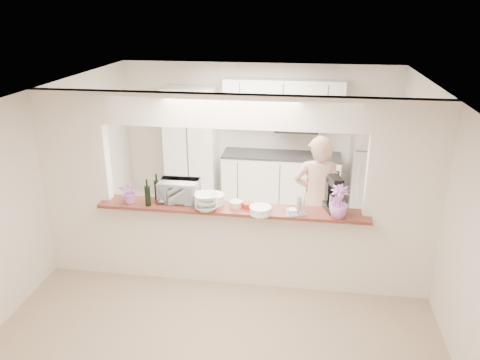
% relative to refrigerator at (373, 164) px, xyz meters
% --- Properties ---
extents(floor, '(6.00, 6.00, 0.00)m').
position_rel_refrigerator_xyz_m(floor, '(-2.05, -2.65, -0.85)').
color(floor, tan).
rests_on(floor, ground).
extents(tile_overlay, '(5.00, 2.90, 0.01)m').
position_rel_refrigerator_xyz_m(tile_overlay, '(-2.05, -1.10, -0.84)').
color(tile_overlay, silver).
rests_on(tile_overlay, floor).
extents(partition, '(5.00, 0.15, 2.50)m').
position_rel_refrigerator_xyz_m(partition, '(-2.05, -2.65, 0.63)').
color(partition, white).
rests_on(partition, floor).
extents(bar_counter, '(3.40, 0.38, 1.09)m').
position_rel_refrigerator_xyz_m(bar_counter, '(-2.05, -2.65, -0.27)').
color(bar_counter, white).
rests_on(bar_counter, floor).
extents(kitchen_cabinets, '(3.15, 0.62, 2.25)m').
position_rel_refrigerator_xyz_m(kitchen_cabinets, '(-2.24, 0.07, 0.12)').
color(kitchen_cabinets, silver).
rests_on(kitchen_cabinets, floor).
extents(refrigerator, '(0.75, 0.70, 1.70)m').
position_rel_refrigerator_xyz_m(refrigerator, '(0.00, 0.00, 0.00)').
color(refrigerator, '#B5B5BA').
rests_on(refrigerator, floor).
extents(flower_left, '(0.31, 0.28, 0.31)m').
position_rel_refrigerator_xyz_m(flower_left, '(-3.35, -2.74, 0.39)').
color(flower_left, '#DE75D1').
rests_on(flower_left, bar_counter).
extents(wine_bottle_a, '(0.07, 0.07, 0.35)m').
position_rel_refrigerator_xyz_m(wine_bottle_a, '(-3.10, -2.80, 0.38)').
color(wine_bottle_a, black).
rests_on(wine_bottle_a, bar_counter).
extents(wine_bottle_b, '(0.07, 0.07, 0.35)m').
position_rel_refrigerator_xyz_m(wine_bottle_b, '(-3.05, -2.58, 0.37)').
color(wine_bottle_b, black).
rests_on(wine_bottle_b, bar_counter).
extents(toaster_oven, '(0.51, 0.35, 0.28)m').
position_rel_refrigerator_xyz_m(toaster_oven, '(-2.75, -2.60, 0.38)').
color(toaster_oven, '#B0B0B5').
rests_on(toaster_oven, bar_counter).
extents(serving_bowls, '(0.35, 0.35, 0.21)m').
position_rel_refrigerator_xyz_m(serving_bowls, '(-2.35, -2.82, 0.34)').
color(serving_bowls, silver).
rests_on(serving_bowls, bar_counter).
extents(plate_stack_a, '(0.28, 0.28, 0.13)m').
position_rel_refrigerator_xyz_m(plate_stack_a, '(-2.30, -2.62, 0.30)').
color(plate_stack_a, white).
rests_on(plate_stack_a, bar_counter).
extents(plate_stack_b, '(0.27, 0.27, 0.09)m').
position_rel_refrigerator_xyz_m(plate_stack_b, '(-1.67, -2.84, 0.29)').
color(plate_stack_b, white).
rests_on(plate_stack_b, bar_counter).
extents(red_bowl, '(0.14, 0.14, 0.07)m').
position_rel_refrigerator_xyz_m(red_bowl, '(-1.85, -2.68, 0.27)').
color(red_bowl, maroon).
rests_on(red_bowl, bar_counter).
extents(tan_bowl, '(0.16, 0.16, 0.08)m').
position_rel_refrigerator_xyz_m(tan_bowl, '(-2.00, -2.68, 0.28)').
color(tan_bowl, '#C4AF8A').
rests_on(tan_bowl, bar_counter).
extents(utensil_caddy, '(0.28, 0.22, 0.23)m').
position_rel_refrigerator_xyz_m(utensil_caddy, '(-1.25, -2.80, 0.34)').
color(utensil_caddy, silver).
rests_on(utensil_caddy, bar_counter).
extents(stand_mixer, '(0.27, 0.34, 0.44)m').
position_rel_refrigerator_xyz_m(stand_mixer, '(-0.80, -2.59, 0.44)').
color(stand_mixer, black).
rests_on(stand_mixer, bar_counter).
extents(flower_right, '(0.27, 0.27, 0.41)m').
position_rel_refrigerator_xyz_m(flower_right, '(-0.75, -2.80, 0.44)').
color(flower_right, '#BE6BC7').
rests_on(flower_right, bar_counter).
extents(person, '(0.68, 0.46, 1.82)m').
position_rel_refrigerator_xyz_m(person, '(-0.98, -1.85, 0.06)').
color(person, tan).
rests_on(person, floor).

